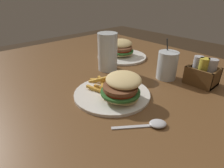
% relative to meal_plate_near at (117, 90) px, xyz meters
% --- Properties ---
extents(dining_table, '(1.55, 1.14, 0.77)m').
position_rel_meal_plate_near_xyz_m(dining_table, '(-0.09, 0.14, -0.11)').
color(dining_table, brown).
rests_on(dining_table, ground_plane).
extents(meal_plate_near, '(0.28, 0.27, 0.10)m').
position_rel_meal_plate_near_xyz_m(meal_plate_near, '(0.00, 0.00, 0.00)').
color(meal_plate_near, white).
rests_on(meal_plate_near, dining_table).
extents(beer_glass, '(0.09, 0.09, 0.17)m').
position_rel_meal_plate_near_xyz_m(beer_glass, '(-0.22, 0.15, 0.05)').
color(beer_glass, silver).
rests_on(beer_glass, dining_table).
extents(juice_glass, '(0.08, 0.08, 0.16)m').
position_rel_meal_plate_near_xyz_m(juice_glass, '(0.02, 0.27, 0.02)').
color(juice_glass, silver).
rests_on(juice_glass, dining_table).
extents(spoon, '(0.11, 0.14, 0.01)m').
position_rel_meal_plate_near_xyz_m(spoon, '(0.18, -0.02, -0.03)').
color(spoon, silver).
rests_on(spoon, dining_table).
extents(meal_plate_far, '(0.27, 0.27, 0.10)m').
position_rel_meal_plate_near_xyz_m(meal_plate_far, '(-0.30, 0.32, -0.00)').
color(meal_plate_far, white).
rests_on(meal_plate_far, dining_table).
extents(condiment_caddy, '(0.11, 0.09, 0.11)m').
position_rel_meal_plate_near_xyz_m(condiment_caddy, '(0.15, 0.32, 0.01)').
color(condiment_caddy, brown).
rests_on(condiment_caddy, dining_table).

